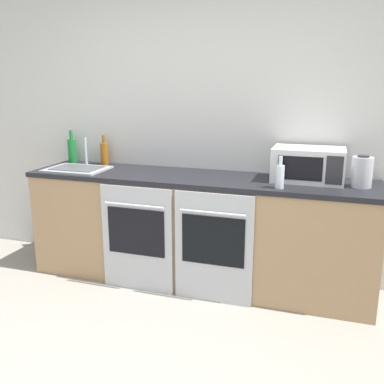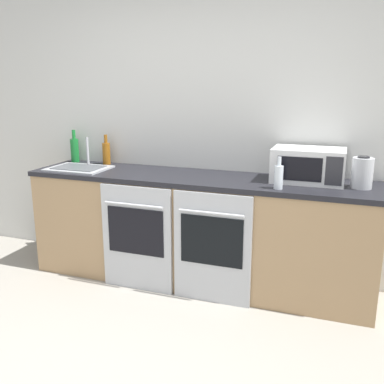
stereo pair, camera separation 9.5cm
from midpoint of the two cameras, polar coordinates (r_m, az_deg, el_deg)
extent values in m
cube|color=silver|center=(3.77, 3.09, 8.72)|extent=(10.00, 0.06, 2.60)
cube|color=tan|center=(3.64, 1.39, -5.31)|extent=(2.85, 0.61, 0.89)
cube|color=black|center=(3.51, 1.43, 1.82)|extent=(2.88, 0.64, 0.04)
cube|color=#B7BABF|center=(3.51, -6.61, -6.25)|extent=(0.61, 0.03, 0.88)
cube|color=black|center=(3.47, -6.77, -5.26)|extent=(0.49, 0.01, 0.39)
cylinder|color=#B7BABF|center=(3.38, -7.05, -1.73)|extent=(0.50, 0.02, 0.02)
cube|color=#B7BABF|center=(3.29, 3.51, -7.60)|extent=(0.61, 0.03, 0.88)
cube|color=black|center=(3.25, 3.44, -6.57)|extent=(0.49, 0.01, 0.39)
cylinder|color=#B7BABF|center=(3.16, 3.39, -2.83)|extent=(0.50, 0.02, 0.02)
cube|color=silver|center=(3.41, 16.01, 3.45)|extent=(0.54, 0.35, 0.26)
cube|color=black|center=(3.24, 14.93, 2.98)|extent=(0.32, 0.01, 0.18)
cube|color=#2D2D33|center=(3.23, 19.20, 2.63)|extent=(0.12, 0.01, 0.21)
cylinder|color=#19722D|center=(4.26, -14.74, 5.37)|extent=(0.08, 0.08, 0.22)
cylinder|color=#19722D|center=(4.24, -14.87, 7.43)|extent=(0.03, 0.03, 0.09)
cylinder|color=silver|center=(3.14, 12.32, 1.91)|extent=(0.06, 0.06, 0.17)
cylinder|color=silver|center=(3.12, 12.43, 4.01)|extent=(0.03, 0.03, 0.07)
cylinder|color=#8C5114|center=(4.08, -10.69, 5.04)|extent=(0.07, 0.07, 0.20)
cylinder|color=#8C5114|center=(4.06, -10.78, 6.98)|extent=(0.03, 0.03, 0.08)
cylinder|color=#B7BABF|center=(3.34, 22.51, 2.35)|extent=(0.15, 0.15, 0.22)
cylinder|color=#262628|center=(3.32, 22.70, 4.33)|extent=(0.08, 0.08, 0.01)
cube|color=#A8AAAF|center=(3.90, -14.18, 3.07)|extent=(0.51, 0.39, 0.01)
cube|color=#4C4F54|center=(3.90, -14.19, 3.22)|extent=(0.41, 0.28, 0.01)
cylinder|color=#A8AAAF|center=(4.01, -13.09, 5.36)|extent=(0.02, 0.02, 0.25)
camera|label=1|loc=(0.05, -89.23, 0.20)|focal=40.00mm
camera|label=2|loc=(0.05, 90.77, -0.20)|focal=40.00mm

